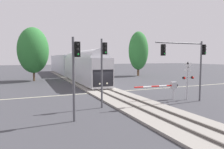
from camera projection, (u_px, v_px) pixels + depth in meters
ground_plane at (105, 92)px, 24.83m from camera, size 220.00×220.00×0.00m
road_centre_stripe at (105, 92)px, 24.83m from camera, size 44.00×0.20×0.01m
railway_track at (105, 91)px, 24.82m from camera, size 4.40×80.00×0.32m
commuter_train at (71, 65)px, 43.72m from camera, size 3.04×43.57×5.16m
crossing_gate_near at (170, 86)px, 20.28m from camera, size 5.14×0.40×1.80m
crossing_signal_mast at (188, 77)px, 20.18m from camera, size 1.36×0.44×3.87m
traffic_signal_near_left at (75, 65)px, 13.13m from camera, size 0.53×0.38×5.60m
traffic_signal_median at (103, 62)px, 16.77m from camera, size 0.53×0.38×5.82m
traffic_signal_near_right at (189, 56)px, 18.81m from camera, size 5.78×0.38×5.84m
oak_behind_train at (33, 50)px, 36.69m from camera, size 5.53×5.53×9.82m
maple_right_background at (138, 51)px, 47.26m from camera, size 4.61×4.61×10.44m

